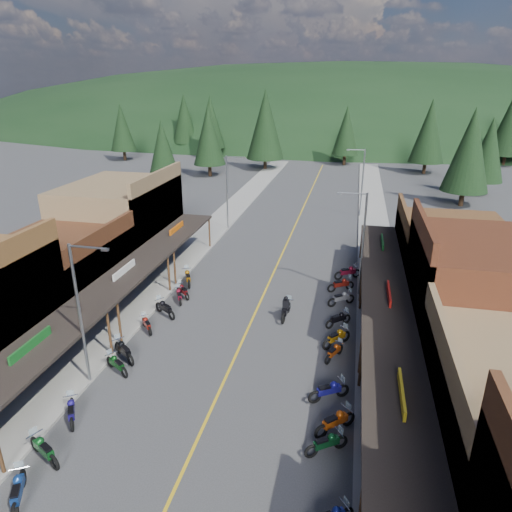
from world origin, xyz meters
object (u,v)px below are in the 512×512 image
Objects in this scene: pine_2 at (265,124)px; pedestrian_east_a at (392,409)px; bike_east_4 at (326,442)px; pine_5 at (511,122)px; bike_west_6 at (124,350)px; bike_east_5 at (335,421)px; bike_west_2 at (18,490)px; pedestrian_east_b at (367,282)px; shop_west_3 at (123,222)px; pine_0 at (122,128)px; pine_11 at (470,150)px; bike_west_8 at (165,308)px; shop_east_2 at (480,299)px; pine_8 at (163,148)px; bike_west_5 at (117,364)px; bike_west_11 at (188,277)px; bike_east_11 at (341,284)px; pine_9 at (489,150)px; bike_east_12 at (348,271)px; bike_east_8 at (337,337)px; bike_west_10 at (183,290)px; pine_1 at (211,122)px; streetlight_1 at (228,189)px; bike_east_9 at (338,318)px; pine_10 at (209,135)px; bike_east_10 at (341,298)px; pine_4 at (429,131)px; bike_east_7 at (334,351)px; streetlight_3 at (361,180)px; bike_west_9 at (179,295)px; bike_west_3 at (44,448)px; pine_3 at (346,130)px; pine_7 at (184,119)px; shop_west_2 at (60,274)px; streetlight_0 at (82,310)px; shop_east_3 at (448,256)px; bike_west_4 at (71,410)px.

pine_2 is 67.01m from pedestrian_east_a.
pine_5 is at bearing 126.87° from bike_east_4.
bike_east_5 is at bearing -67.52° from bike_west_6.
pedestrian_east_b is (13.29, 21.69, 0.45)m from bike_west_2.
shop_west_3 is 57.15m from pine_0.
bike_west_8 is at bearing -125.78° from pine_11.
pine_8 reaches higher than shop_east_2.
bike_west_5 is at bearing -70.46° from pine_8.
bike_east_11 is (12.07, 1.29, -0.04)m from bike_west_11.
bike_east_12 is (-17.81, -33.99, -5.72)m from pine_9.
bike_west_10 is at bearing -158.95° from bike_east_8.
pine_1 is 1.16× the size of pine_9.
streetlight_1 reaches higher than bike_west_5.
streetlight_1 is 3.95× the size of bike_east_9.
pine_10 is 50.34m from bike_east_10.
pedestrian_east_b is (13.67, 6.40, 0.45)m from bike_west_8.
pine_4 reaches higher than pine_0.
pine_11 reaches higher than bike_east_7.
bike_west_2 is at bearing -106.19° from streetlight_3.
pine_4 is (31.78, 48.70, 3.72)m from shop_west_3.
streetlight_3 is 3.89× the size of bike_west_5.
bike_east_11 reaches higher than bike_west_9.
bike_east_12 is at bearing -103.55° from pine_4.
bike_west_9 is (0.14, 15.50, -0.09)m from bike_west_3.
bike_east_10 is at bearing -18.50° from bike_west_9.
bike_west_5 is at bearing -98.09° from pine_3.
pine_0 is at bearing 64.90° from bike_west_6.
bike_east_7 is at bearing -63.88° from pine_7.
bike_west_3 is at bearing -72.71° from pine_8.
pine_3 is 4.92× the size of bike_east_8.
bike_west_10 is (7.88, 3.25, -1.97)m from shop_west_2.
bike_west_3 is at bearing -78.82° from pedestrian_east_a.
pine_11 is (42.00, -2.00, 1.21)m from pine_8.
streetlight_1 is at bearing 32.67° from bike_west_5.
streetlight_1 is at bearing 168.99° from bike_east_4.
bike_west_2 is (8.13, -24.72, -2.88)m from shop_west_3.
bike_west_11 is 1.06× the size of bike_east_11.
pedestrian_east_a is at bearing -32.08° from bike_east_7.
pine_8 is at bearing 151.70° from bike_east_7.
streetlight_1 reaches higher than bike_west_10.
streetlight_0 is 3.63× the size of bike_east_11.
pine_5 reaches higher than bike_east_12.
shop_east_2 is 1.00× the size of shop_east_3.
shop_east_3 is 52.68m from pine_2.
shop_east_3 is at bearing -79.89° from pine_3.
bike_east_11 is (12.05, 17.38, 0.03)m from bike_west_4.
streetlight_0 is 8.80m from bike_west_8.
streetlight_3 is 3.54× the size of bike_west_8.
pine_10 is (6.00, -20.00, -0.45)m from pine_1.
bike_west_8 reaches higher than bike_west_5.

